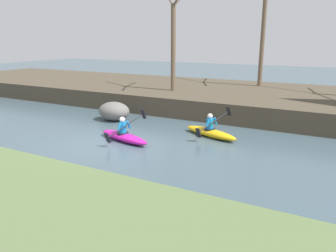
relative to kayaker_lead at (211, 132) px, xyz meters
name	(u,v)px	position (x,y,z in m)	size (l,w,h in m)	color
ground_plane	(106,146)	(-3.19, -3.11, -0.22)	(90.00, 90.00, 0.00)	#425660
riverbank_far	(203,95)	(-3.19, 6.92, 0.30)	(44.00, 9.57, 1.04)	#4C4233
bare_tree_upstream	(174,37)	(-4.29, 4.89, 3.94)	(3.65, 3.61, 6.63)	brown
bare_tree_mid_upstream	(264,30)	(-0.15, 9.37, 4.40)	(4.17, 4.12, 7.61)	brown
kayaker_lead	(211,132)	(0.00, 0.00, 0.00)	(2.74, 2.00, 1.20)	yellow
kayaker_middle	(124,136)	(-2.90, -2.27, 0.00)	(2.78, 2.04, 1.20)	#C61999
boulder_midstream	(114,111)	(-5.44, 0.43, 0.25)	(1.68, 1.32, 0.95)	slate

